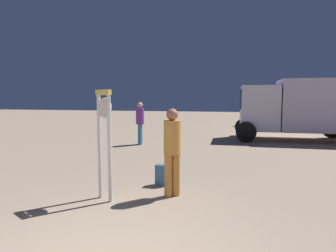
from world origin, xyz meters
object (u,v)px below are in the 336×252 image
at_px(standing_clock, 104,134).
at_px(person_near_clock, 172,148).
at_px(person_distant, 140,121).
at_px(box_truck_near, 308,107).
at_px(box_truck_far, 301,104).
at_px(backpack, 162,175).

distance_m(standing_clock, person_near_clock, 1.33).
bearing_deg(person_distant, person_near_clock, -64.75).
relative_size(person_near_clock, person_distant, 0.97).
bearing_deg(person_near_clock, person_distant, 115.25).
distance_m(box_truck_near, box_truck_far, 7.72).
relative_size(standing_clock, box_truck_far, 0.30).
height_order(standing_clock, box_truck_far, box_truck_far).
xyz_separation_m(standing_clock, person_distant, (-1.58, 6.39, -0.27)).
bearing_deg(backpack, person_distant, 114.55).
bearing_deg(box_truck_far, backpack, -110.36).
relative_size(person_near_clock, box_truck_far, 0.25).
relative_size(person_distant, box_truck_far, 0.25).
xyz_separation_m(person_distant, box_truck_far, (8.28, 10.61, 0.57)).
bearing_deg(box_truck_near, box_truck_far, 81.38).
bearing_deg(backpack, box_truck_near, 60.11).
relative_size(person_near_clock, backpack, 3.72).
bearing_deg(backpack, standing_clock, -125.43).
relative_size(standing_clock, backpack, 4.48).
height_order(backpack, box_truck_far, box_truck_far).
distance_m(person_distant, box_truck_far, 13.47).
relative_size(person_distant, box_truck_near, 0.29).
xyz_separation_m(person_near_clock, box_truck_far, (5.50, 16.49, 0.60)).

